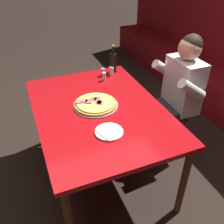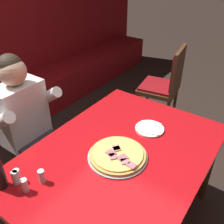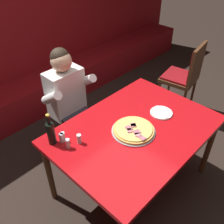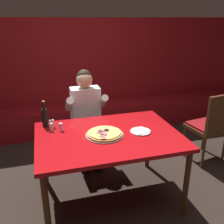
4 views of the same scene
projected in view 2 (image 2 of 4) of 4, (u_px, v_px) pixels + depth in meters
name	position (u px, v px, depth m)	size (l,w,h in m)	color
ground_plane	(118.00, 224.00, 2.04)	(24.00, 24.00, 0.00)	black
main_dining_table	(120.00, 161.00, 1.66)	(1.45, 1.04, 0.78)	#4C2D19
pizza	(118.00, 155.00, 1.57)	(0.38, 0.38, 0.05)	#9E9EA3
plate_white_paper	(150.00, 129.00, 1.83)	(0.21, 0.21, 0.02)	white
shaker_parmesan	(15.00, 178.00, 1.39)	(0.04, 0.04, 0.09)	silver
shaker_oregano	(17.00, 176.00, 1.40)	(0.04, 0.04, 0.09)	silver
shaker_black_pepper	(25.00, 186.00, 1.34)	(0.04, 0.04, 0.09)	silver
shaker_red_pepper_flakes	(42.00, 177.00, 1.39)	(0.04, 0.04, 0.09)	silver
diner_seated_blue_shirt	(30.00, 125.00, 2.01)	(0.53, 0.53, 1.27)	black
dining_chair_near_right	(166.00, 82.00, 2.95)	(0.51, 0.51, 1.00)	#4C2D19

